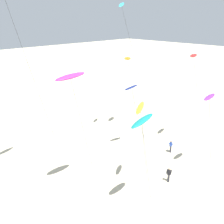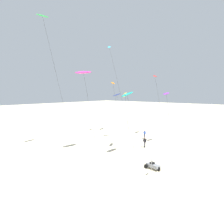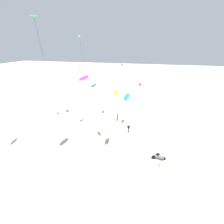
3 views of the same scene
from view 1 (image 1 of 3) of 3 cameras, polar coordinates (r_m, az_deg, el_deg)
ground_plane at (r=30.28m, az=20.97°, el=-16.15°), size 260.00×260.00×0.00m
kite_magenta at (r=24.70m, az=-8.45°, el=7.06°), size 4.49×1.03×12.14m
kite_purple at (r=31.23m, az=19.18°, el=2.76°), size 4.20×0.70×9.00m
kite_cyan at (r=37.63m, az=2.21°, el=19.95°), size 9.21×1.62×18.40m
kite_yellow at (r=26.64m, az=5.74°, el=0.69°), size 2.97×1.49×9.02m
kite_navy at (r=34.62m, az=3.91°, el=4.85°), size 4.62×1.13×8.77m
kite_red at (r=36.90m, az=16.26°, el=10.72°), size 7.02×1.29×12.26m
kite_orange at (r=41.19m, az=3.19°, el=10.70°), size 4.35×1.57×11.15m
kite_teal at (r=23.04m, az=6.14°, el=-1.87°), size 3.44×0.97×9.21m
kite_flyer_nearest at (r=30.94m, az=11.46°, el=-12.33°), size 0.67×0.68×1.67m
kite_flyer_middle at (r=37.00m, az=11.84°, el=-6.80°), size 0.55×0.52×1.67m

